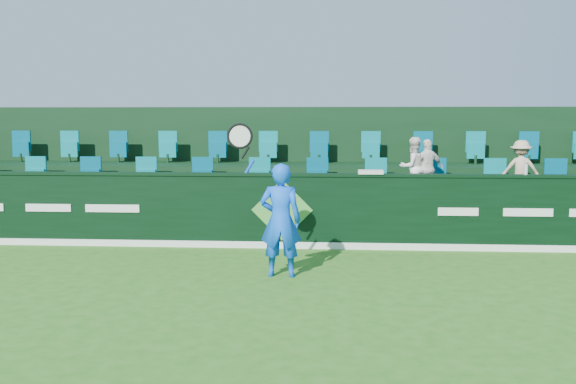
# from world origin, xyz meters

# --- Properties ---
(ground) EXTENTS (60.00, 60.00, 0.00)m
(ground) POSITION_xyz_m (0.00, 0.00, 0.00)
(ground) COLOR #286E1A
(ground) RESTS_ON ground
(sponsor_hoarding) EXTENTS (16.00, 0.25, 1.35)m
(sponsor_hoarding) POSITION_xyz_m (0.00, 4.00, 0.67)
(sponsor_hoarding) COLOR black
(sponsor_hoarding) RESTS_ON ground
(stand_tier_front) EXTENTS (16.00, 2.00, 0.80)m
(stand_tier_front) POSITION_xyz_m (0.00, 5.10, 0.40)
(stand_tier_front) COLOR black
(stand_tier_front) RESTS_ON ground
(stand_tier_back) EXTENTS (16.00, 1.80, 1.30)m
(stand_tier_back) POSITION_xyz_m (0.00, 7.00, 0.65)
(stand_tier_back) COLOR black
(stand_tier_back) RESTS_ON ground
(stand_rear) EXTENTS (16.00, 4.10, 2.60)m
(stand_rear) POSITION_xyz_m (0.00, 7.44, 1.22)
(stand_rear) COLOR black
(stand_rear) RESTS_ON ground
(seat_row_front) EXTENTS (13.50, 0.50, 0.60)m
(seat_row_front) POSITION_xyz_m (0.00, 5.50, 1.10)
(seat_row_front) COLOR #01556E
(seat_row_front) RESTS_ON stand_tier_front
(seat_row_back) EXTENTS (13.50, 0.50, 0.60)m
(seat_row_back) POSITION_xyz_m (0.00, 7.30, 1.60)
(seat_row_back) COLOR #01556E
(seat_row_back) RESTS_ON stand_tier_back
(tennis_player) EXTENTS (1.15, 0.41, 2.33)m
(tennis_player) POSITION_xyz_m (0.13, 1.87, 0.86)
(tennis_player) COLOR blue
(tennis_player) RESTS_ON ground
(spectator_left) EXTENTS (0.70, 0.64, 1.17)m
(spectator_left) POSITION_xyz_m (2.45, 5.12, 1.39)
(spectator_left) COLOR white
(spectator_left) RESTS_ON stand_tier_front
(spectator_middle) EXTENTS (0.72, 0.51, 1.13)m
(spectator_middle) POSITION_xyz_m (2.73, 5.12, 1.37)
(spectator_middle) COLOR white
(spectator_middle) RESTS_ON stand_tier_front
(spectator_right) EXTENTS (0.78, 0.54, 1.12)m
(spectator_right) POSITION_xyz_m (4.50, 5.12, 1.36)
(spectator_right) COLOR #C6AF8B
(spectator_right) RESTS_ON stand_tier_front
(towel) EXTENTS (0.44, 0.28, 0.07)m
(towel) POSITION_xyz_m (1.57, 4.00, 1.38)
(towel) COLOR silver
(towel) RESTS_ON sponsor_hoarding
(drinks_bottle) EXTENTS (0.06, 0.06, 0.19)m
(drinks_bottle) POSITION_xyz_m (4.27, 4.00, 1.44)
(drinks_bottle) COLOR silver
(drinks_bottle) RESTS_ON sponsor_hoarding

